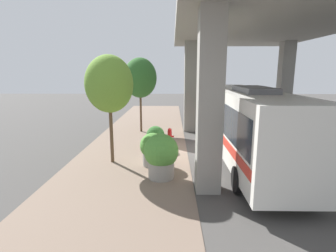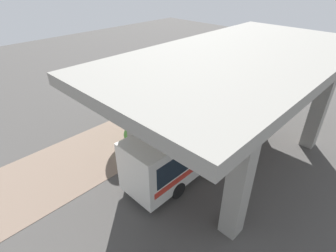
% 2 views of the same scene
% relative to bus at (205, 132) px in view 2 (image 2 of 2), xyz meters
% --- Properties ---
extents(ground_plane, '(80.00, 80.00, 0.00)m').
position_rel_bus_xyz_m(ground_plane, '(-2.84, 1.41, -2.05)').
color(ground_plane, '#474442').
rests_on(ground_plane, ground).
extents(sidewalk_strip, '(6.00, 40.00, 0.02)m').
position_rel_bus_xyz_m(sidewalk_strip, '(-5.84, 1.41, -2.04)').
color(sidewalk_strip, '#7A6656').
rests_on(sidewalk_strip, ground).
extents(overpass, '(9.40, 18.40, 7.23)m').
position_rel_bus_xyz_m(overpass, '(1.16, 1.41, 4.26)').
color(overpass, gray).
rests_on(overpass, ground).
extents(bus, '(2.76, 12.29, 3.79)m').
position_rel_bus_xyz_m(bus, '(0.00, 0.00, 0.00)').
color(bus, silver).
rests_on(bus, ground).
extents(fire_hydrant, '(0.53, 0.26, 1.11)m').
position_rel_bus_xyz_m(fire_hydrant, '(-3.85, 2.28, -1.49)').
color(fire_hydrant, '#B21919').
rests_on(fire_hydrant, ground).
extents(planter_front, '(1.06, 1.06, 1.38)m').
position_rel_bus_xyz_m(planter_front, '(-4.66, 1.58, -1.36)').
color(planter_front, gray).
rests_on(planter_front, ground).
extents(planter_middle, '(1.46, 1.46, 1.93)m').
position_rel_bus_xyz_m(planter_middle, '(-4.15, -2.69, -1.04)').
color(planter_middle, gray).
rests_on(planter_middle, ground).
extents(planter_back, '(1.22, 1.22, 1.61)m').
position_rel_bus_xyz_m(planter_back, '(-4.62, -1.17, -1.22)').
color(planter_back, gray).
rests_on(planter_back, ground).
extents(street_tree_near, '(2.27, 2.27, 5.25)m').
position_rel_bus_xyz_m(street_tree_near, '(-6.68, -0.72, 1.82)').
color(street_tree_near, brown).
rests_on(street_tree_near, ground).
extents(street_tree_far, '(2.42, 2.42, 5.48)m').
position_rel_bus_xyz_m(street_tree_far, '(-6.05, 6.17, 1.97)').
color(street_tree_far, brown).
rests_on(street_tree_far, ground).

